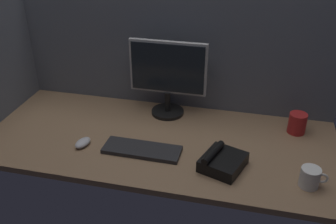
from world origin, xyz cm
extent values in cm
cube|color=#8C6B4C|center=(0.00, 0.00, -1.50)|extent=(180.00, 80.00, 3.00)
cube|color=#565B66|center=(0.00, 37.50, 32.45)|extent=(180.00, 5.00, 64.90)
cylinder|color=black|center=(0.55, 24.50, 0.90)|extent=(18.00, 18.00, 1.80)
cylinder|color=black|center=(0.55, 24.50, 7.30)|extent=(3.20, 3.20, 11.00)
cube|color=#B7B7B7|center=(0.55, 25.50, 27.27)|extent=(41.69, 2.40, 28.95)
cube|color=black|center=(0.55, 24.10, 27.27)|extent=(39.29, 0.60, 26.55)
cube|color=#262628|center=(-2.73, -14.42, 1.00)|extent=(37.13, 13.36, 2.00)
ellipsoid|color=silver|center=(-32.16, -16.38, 1.70)|extent=(7.77, 10.68, 3.40)
cylinder|color=red|center=(69.55, 20.41, 5.35)|extent=(8.98, 8.98, 10.69)
cylinder|color=white|center=(72.31, -22.14, 4.39)|extent=(8.21, 8.21, 8.77)
torus|color=white|center=(77.22, -22.14, 4.83)|extent=(4.86, 1.00, 4.86)
cube|color=black|center=(36.00, -17.78, 2.80)|extent=(22.28, 23.52, 5.60)
cylinder|color=black|center=(31.32, -17.78, 7.20)|extent=(8.62, 17.21, 3.20)
camera|label=1|loc=(43.72, -156.49, 105.39)|focal=40.70mm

